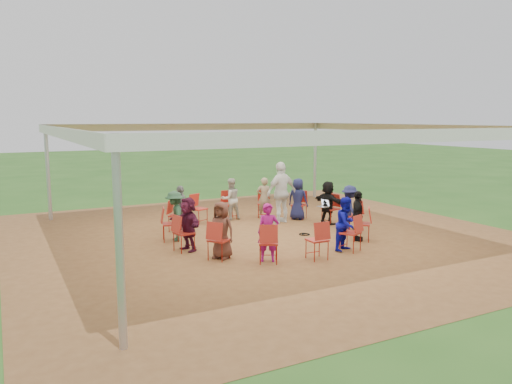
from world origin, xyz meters
name	(u,v)px	position (x,y,z in m)	size (l,w,h in m)	color
ground	(266,236)	(0.00, 0.00, 0.00)	(80.00, 80.00, 0.00)	#2A5A1C
dirt_patch	(266,236)	(0.00, 0.00, 0.01)	(13.00, 13.00, 0.00)	brown
tent	(266,149)	(0.00, 0.00, 2.37)	(10.33, 10.33, 3.00)	#B2B2B7
chair_0	(330,209)	(2.52, 0.50, 0.45)	(0.42, 0.44, 0.90)	#AE261A
chair_1	(299,205)	(2.05, 1.54, 0.45)	(0.42, 0.44, 0.90)	#AE261A
chair_2	(264,204)	(1.18, 2.28, 0.45)	(0.42, 0.44, 0.90)	#AE261A
chair_3	(229,205)	(0.08, 2.56, 0.45)	(0.42, 0.44, 0.90)	#AE261A
chair_4	(199,209)	(-1.04, 2.34, 0.45)	(0.42, 0.44, 0.90)	#AE261A
chair_5	(177,216)	(-1.96, 1.66, 0.45)	(0.42, 0.44, 0.90)	#AE261A
chair_6	(170,224)	(-2.48, 0.65, 0.45)	(0.42, 0.44, 0.90)	#AE261A
chair_7	(184,233)	(-2.52, -0.50, 0.45)	(0.42, 0.44, 0.90)	#AE261A
chair_8	(219,240)	(-2.05, -1.54, 0.45)	(0.42, 0.44, 0.90)	#AE261A
chair_9	(268,243)	(-1.18, -2.28, 0.45)	(0.42, 0.44, 0.90)	#AE261A
chair_10	(317,240)	(-0.08, -2.56, 0.45)	(0.42, 0.44, 0.90)	#AE261A
chair_11	(350,233)	(1.04, -2.34, 0.45)	(0.42, 0.44, 0.90)	#AE261A
chair_12	(362,224)	(1.96, -1.66, 0.45)	(0.42, 0.44, 0.90)	#AE261A
chair_13	(353,216)	(2.48, -0.65, 0.45)	(0.42, 0.44, 0.90)	#AE261A
person_seated_0	(328,203)	(2.40, 0.47, 0.66)	(1.22, 0.46, 1.31)	black
person_seated_1	(298,199)	(1.96, 1.47, 0.66)	(0.64, 0.36, 1.31)	#191C43
person_seated_2	(264,198)	(1.13, 2.17, 0.66)	(0.48, 0.31, 1.31)	#92805F
person_seated_3	(231,199)	(0.07, 2.44, 0.66)	(0.64, 0.37, 1.31)	#B4B0A0
person_seated_4	(181,208)	(-1.87, 1.58, 0.66)	(0.77, 0.39, 1.31)	slate
person_seated_5	(175,216)	(-2.37, 0.62, 0.66)	(0.85, 0.42, 1.31)	#24472E
person_seated_6	(188,224)	(-2.40, -0.47, 0.66)	(1.22, 0.46, 1.31)	#461128
person_seated_7	(221,230)	(-1.96, -1.47, 0.66)	(0.64, 0.36, 1.31)	#512B20
person_seated_8	(268,232)	(-1.13, -2.17, 0.66)	(0.48, 0.31, 1.31)	#8D0E5F
person_seated_9	(346,224)	(1.00, -2.23, 0.66)	(0.64, 0.37, 1.31)	#0A0D96
person_seated_10	(357,216)	(1.87, -1.58, 0.66)	(0.77, 0.39, 1.31)	black
person_seated_11	(350,208)	(2.37, -0.62, 0.66)	(0.85, 0.42, 1.31)	#191C43
standing_person	(281,192)	(1.25, 1.30, 0.94)	(1.10, 0.56, 1.87)	white
cable_coil	(305,234)	(1.00, -0.41, 0.02)	(0.30, 0.30, 0.03)	black
laptop	(324,204)	(2.24, 0.44, 0.62)	(0.31, 0.36, 0.22)	#B7B7BC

